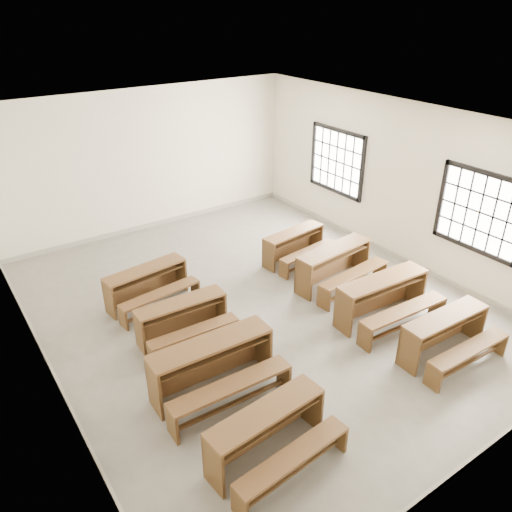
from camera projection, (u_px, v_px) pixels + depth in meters
room at (261, 191)px, 7.95m from camera, size 8.50×8.50×3.20m
desk_set_0 at (269, 431)px, 5.82m from camera, size 1.60×0.92×0.69m
desk_set_1 at (214, 364)px, 6.80m from camera, size 1.77×0.96×0.78m
desk_set_2 at (183, 317)px, 7.91m from camera, size 1.48×0.81×0.66m
desk_set_3 at (148, 283)px, 8.82m from camera, size 1.58×0.95×0.67m
desk_set_4 at (446, 333)px, 7.52m from camera, size 1.56×0.85×0.69m
desk_set_5 at (384, 296)px, 8.35m from camera, size 1.74×0.96×0.76m
desk_set_6 at (336, 264)px, 9.38m from camera, size 1.73×1.03×0.74m
desk_set_7 at (295, 244)px, 10.26m from camera, size 1.51×0.91×0.64m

